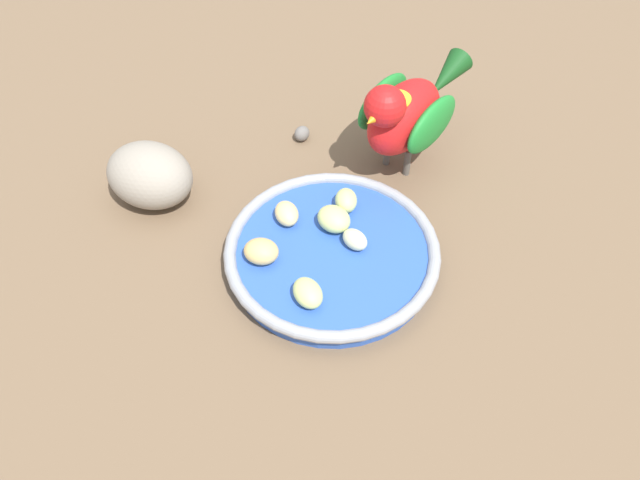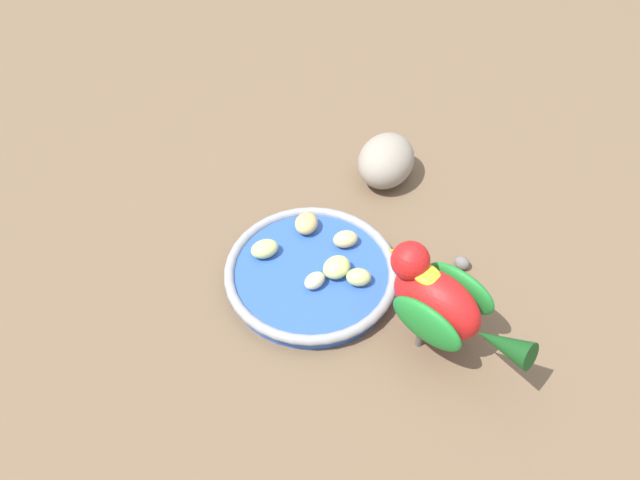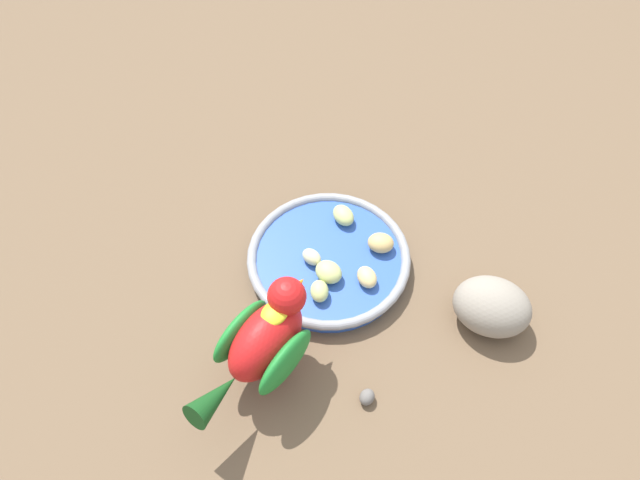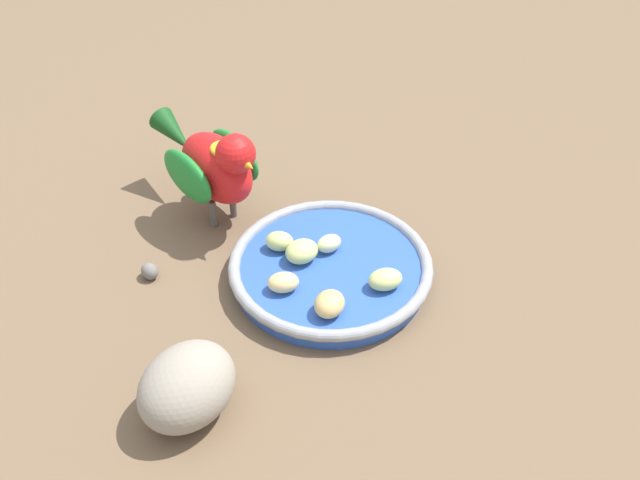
{
  "view_description": "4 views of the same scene",
  "coord_description": "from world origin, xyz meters",
  "px_view_note": "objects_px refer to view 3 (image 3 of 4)",
  "views": [
    {
      "loc": [
        -0.31,
        0.35,
        0.59
      ],
      "look_at": [
        -0.0,
        0.0,
        0.04
      ],
      "focal_mm": 37.76,
      "sensor_mm": 36.0,
      "label": 1
    },
    {
      "loc": [
        -0.4,
        -0.42,
        0.73
      ],
      "look_at": [
        0.01,
        -0.0,
        0.06
      ],
      "focal_mm": 37.63,
      "sensor_mm": 36.0,
      "label": 2
    },
    {
      "loc": [
        0.29,
        -0.4,
        0.75
      ],
      "look_at": [
        -0.02,
        -0.01,
        0.06
      ],
      "focal_mm": 34.25,
      "sensor_mm": 36.0,
      "label": 3
    },
    {
      "loc": [
        0.4,
        0.5,
        0.61
      ],
      "look_at": [
        0.0,
        -0.01,
        0.06
      ],
      "focal_mm": 43.07,
      "sensor_mm": 36.0,
      "label": 4
    }
  ],
  "objects_px": {
    "feeding_bowl": "(329,259)",
    "pebble_0": "(367,397)",
    "parrot": "(264,341)",
    "apple_piece_2": "(343,215)",
    "rock_large": "(492,307)",
    "apple_piece_5": "(329,272)",
    "apple_piece_1": "(319,291)",
    "apple_piece_3": "(312,257)",
    "apple_piece_4": "(367,277)",
    "apple_piece_0": "(381,243)"
  },
  "relations": [
    {
      "from": "feeding_bowl",
      "to": "pebble_0",
      "type": "distance_m",
      "value": 0.21
    },
    {
      "from": "parrot",
      "to": "apple_piece_2",
      "type": "bearing_deg",
      "value": 11.91
    },
    {
      "from": "rock_large",
      "to": "pebble_0",
      "type": "relative_size",
      "value": 4.76
    },
    {
      "from": "rock_large",
      "to": "apple_piece_2",
      "type": "bearing_deg",
      "value": 179.82
    },
    {
      "from": "apple_piece_2",
      "to": "apple_piece_5",
      "type": "bearing_deg",
      "value": -63.83
    },
    {
      "from": "apple_piece_1",
      "to": "apple_piece_2",
      "type": "bearing_deg",
      "value": 113.72
    },
    {
      "from": "feeding_bowl",
      "to": "apple_piece_3",
      "type": "relative_size",
      "value": 7.73
    },
    {
      "from": "apple_piece_3",
      "to": "apple_piece_4",
      "type": "height_order",
      "value": "apple_piece_4"
    },
    {
      "from": "parrot",
      "to": "pebble_0",
      "type": "distance_m",
      "value": 0.15
    },
    {
      "from": "apple_piece_5",
      "to": "apple_piece_2",
      "type": "bearing_deg",
      "value": 116.17
    },
    {
      "from": "apple_piece_4",
      "to": "rock_large",
      "type": "height_order",
      "value": "rock_large"
    },
    {
      "from": "feeding_bowl",
      "to": "apple_piece_3",
      "type": "height_order",
      "value": "apple_piece_3"
    },
    {
      "from": "apple_piece_1",
      "to": "apple_piece_4",
      "type": "height_order",
      "value": "apple_piece_1"
    },
    {
      "from": "apple_piece_0",
      "to": "parrot",
      "type": "height_order",
      "value": "parrot"
    },
    {
      "from": "apple_piece_1",
      "to": "rock_large",
      "type": "bearing_deg",
      "value": 32.36
    },
    {
      "from": "apple_piece_5",
      "to": "pebble_0",
      "type": "bearing_deg",
      "value": -35.69
    },
    {
      "from": "apple_piece_4",
      "to": "rock_large",
      "type": "relative_size",
      "value": 0.33
    },
    {
      "from": "apple_piece_0",
      "to": "apple_piece_5",
      "type": "distance_m",
      "value": 0.09
    },
    {
      "from": "apple_piece_3",
      "to": "apple_piece_4",
      "type": "xyz_separation_m",
      "value": [
        0.08,
        0.02,
        0.0
      ]
    },
    {
      "from": "apple_piece_2",
      "to": "apple_piece_3",
      "type": "xyz_separation_m",
      "value": [
        0.01,
        -0.09,
        -0.0
      ]
    },
    {
      "from": "apple_piece_3",
      "to": "pebble_0",
      "type": "height_order",
      "value": "apple_piece_3"
    },
    {
      "from": "apple_piece_2",
      "to": "parrot",
      "type": "xyz_separation_m",
      "value": [
        0.06,
        -0.24,
        0.05
      ]
    },
    {
      "from": "apple_piece_1",
      "to": "rock_large",
      "type": "distance_m",
      "value": 0.23
    },
    {
      "from": "apple_piece_3",
      "to": "apple_piece_5",
      "type": "distance_m",
      "value": 0.04
    },
    {
      "from": "apple_piece_0",
      "to": "apple_piece_1",
      "type": "bearing_deg",
      "value": -98.85
    },
    {
      "from": "apple_piece_5",
      "to": "parrot",
      "type": "height_order",
      "value": "parrot"
    },
    {
      "from": "apple_piece_1",
      "to": "parrot",
      "type": "relative_size",
      "value": 0.16
    },
    {
      "from": "apple_piece_0",
      "to": "pebble_0",
      "type": "bearing_deg",
      "value": -58.39
    },
    {
      "from": "apple_piece_1",
      "to": "apple_piece_5",
      "type": "relative_size",
      "value": 0.83
    },
    {
      "from": "apple_piece_1",
      "to": "apple_piece_0",
      "type": "bearing_deg",
      "value": 81.15
    },
    {
      "from": "apple_piece_4",
      "to": "parrot",
      "type": "height_order",
      "value": "parrot"
    },
    {
      "from": "parrot",
      "to": "pebble_0",
      "type": "height_order",
      "value": "parrot"
    },
    {
      "from": "apple_piece_1",
      "to": "parrot",
      "type": "height_order",
      "value": "parrot"
    },
    {
      "from": "apple_piece_5",
      "to": "rock_large",
      "type": "distance_m",
      "value": 0.22
    },
    {
      "from": "apple_piece_1",
      "to": "parrot",
      "type": "distance_m",
      "value": 0.13
    },
    {
      "from": "apple_piece_3",
      "to": "apple_piece_5",
      "type": "relative_size",
      "value": 0.77
    },
    {
      "from": "apple_piece_0",
      "to": "apple_piece_4",
      "type": "height_order",
      "value": "apple_piece_0"
    },
    {
      "from": "apple_piece_4",
      "to": "apple_piece_5",
      "type": "height_order",
      "value": "apple_piece_5"
    },
    {
      "from": "apple_piece_5",
      "to": "parrot",
      "type": "relative_size",
      "value": 0.19
    },
    {
      "from": "parrot",
      "to": "rock_large",
      "type": "bearing_deg",
      "value": -40.31
    },
    {
      "from": "apple_piece_0",
      "to": "apple_piece_5",
      "type": "bearing_deg",
      "value": -107.59
    },
    {
      "from": "apple_piece_5",
      "to": "parrot",
      "type": "distance_m",
      "value": 0.16
    },
    {
      "from": "apple_piece_2",
      "to": "pebble_0",
      "type": "distance_m",
      "value": 0.27
    },
    {
      "from": "parrot",
      "to": "apple_piece_4",
      "type": "bearing_deg",
      "value": -11.52
    },
    {
      "from": "apple_piece_4",
      "to": "apple_piece_2",
      "type": "bearing_deg",
      "value": 144.44
    },
    {
      "from": "apple_piece_4",
      "to": "pebble_0",
      "type": "relative_size",
      "value": 1.59
    },
    {
      "from": "feeding_bowl",
      "to": "apple_piece_5",
      "type": "xyz_separation_m",
      "value": [
        0.02,
        -0.03,
        0.02
      ]
    },
    {
      "from": "feeding_bowl",
      "to": "apple_piece_3",
      "type": "bearing_deg",
      "value": -124.11
    },
    {
      "from": "apple_piece_2",
      "to": "apple_piece_0",
      "type": "bearing_deg",
      "value": -5.37
    },
    {
      "from": "apple_piece_4",
      "to": "apple_piece_0",
      "type": "bearing_deg",
      "value": 107.56
    }
  ]
}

